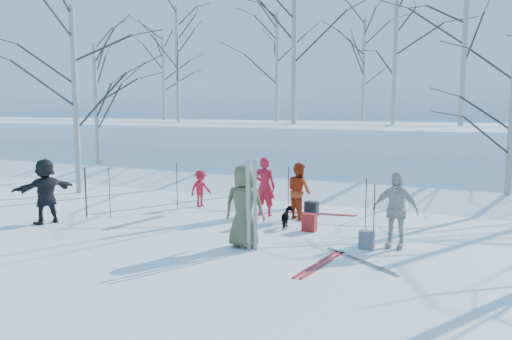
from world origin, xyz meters
The scene contains 38 objects.
ground centered at (0.00, 0.00, 0.00)m, with size 120.00×120.00×0.00m, color white.
snow_ramp centered at (0.00, 7.00, 0.15)m, with size 70.00×9.50×1.40m, color white.
snow_plateau centered at (0.00, 17.00, 1.00)m, with size 70.00×18.00×2.20m, color white.
far_hill centered at (0.00, 38.00, 2.00)m, with size 90.00×30.00×6.00m, color white.
skier_olive_center centered at (0.93, -1.00, 0.88)m, with size 0.86×0.56×1.75m, color #4E4E2F.
skier_red_north centered at (0.04, 1.96, 0.80)m, with size 0.58×0.38×1.60m, color red.
skier_redor_behind centered at (1.00, 2.02, 0.75)m, with size 0.73×0.56×1.49m, color #B0300D.
skier_red_seated centered at (-2.20, 2.28, 0.54)m, with size 0.70×0.40×1.08m, color red.
skier_cream_east centered at (3.79, 0.32, 0.80)m, with size 0.94×0.39×1.60m, color beige.
skier_grey_west centered at (-4.57, -1.25, 0.83)m, with size 1.53×0.49×1.65m, color black.
dog centered at (1.13, 0.91, 0.26)m, with size 0.28×0.61×0.51m, color black.
upright_ski_left centered at (1.14, -1.24, 0.95)m, with size 0.07×0.02×1.90m, color silver.
upright_ski_right centered at (1.28, -1.19, 0.95)m, with size 0.07×0.02×1.90m, color silver.
ski_pair_a centered at (-2.57, -0.23, 0.01)m, with size 0.53×1.91×0.02m, color silver, non-canonical shape.
ski_pair_b centered at (1.37, 2.80, 0.01)m, with size 1.90×0.55×0.02m, color #B3191E, non-canonical shape.
ski_pair_c centered at (2.76, -1.44, 0.01)m, with size 0.42×1.91×0.02m, color #B3191E, non-canonical shape.
ski_pair_d centered at (3.38, -0.92, 0.01)m, with size 1.68×1.25×0.02m, color silver, non-canonical shape.
ski_pole_a centered at (-4.25, -0.20, 0.67)m, with size 0.02×0.02×1.34m, color black.
ski_pole_b centered at (0.93, 2.43, 0.67)m, with size 0.02×0.02×1.34m, color black.
ski_pole_c centered at (3.04, 0.88, 0.67)m, with size 0.02×0.02×1.34m, color black.
ski_pole_d centered at (3.38, 0.16, 0.67)m, with size 0.02×0.02×1.34m, color black.
ski_pole_e centered at (0.64, 2.17, 0.67)m, with size 0.02×0.02×1.34m, color black.
ski_pole_f centered at (-3.54, -0.08, 0.67)m, with size 0.02×0.02×1.34m, color black.
ski_pole_g centered at (-4.05, -0.43, 0.67)m, with size 0.02×0.02×1.34m, color black.
ski_pole_h centered at (-2.61, 1.68, 0.67)m, with size 0.02×0.02×1.34m, color black.
backpack_red centered at (1.71, 0.86, 0.21)m, with size 0.32×0.22×0.42m, color maroon.
backpack_grey centered at (3.29, -0.03, 0.19)m, with size 0.30×0.20×0.38m, color #5A5B62.
backpack_dark centered at (1.21, 2.44, 0.20)m, with size 0.34×0.24×0.40m, color black.
birch_plateau_a centered at (-9.01, 11.11, 5.03)m, with size 4.56×4.56×5.66m, color silver, non-canonical shape.
birch_plateau_c centered at (-4.50, 13.25, 4.90)m, with size 4.38×4.38×5.40m, color silver, non-canonical shape.
birch_plateau_d centered at (-2.22, 9.78, 5.88)m, with size 5.76×5.76×7.37m, color silver, non-canonical shape.
birch_plateau_f centered at (-11.44, 13.25, 4.55)m, with size 3.88×3.88×4.69m, color silver, non-canonical shape.
birch_plateau_g centered at (4.33, 10.73, 5.48)m, with size 5.19×5.19×6.55m, color silver, non-canonical shape.
birch_plateau_h centered at (1.63, 11.43, 5.08)m, with size 4.63×4.63×5.75m, color silver, non-canonical shape.
birch_plateau_i centered at (-0.75, 15.86, 4.80)m, with size 4.23×4.23×5.19m, color silver, non-canonical shape.
birch_edge_a centered at (-7.27, 2.53, 3.13)m, with size 4.99×4.99×6.27m, color silver, non-canonical shape.
birch_edge_d centered at (-9.57, 5.94, 2.79)m, with size 4.50×4.50×5.58m, color silver, non-canonical shape.
birch_edge_e centered at (5.96, 5.63, 2.29)m, with size 3.81×3.81×4.58m, color silver, non-canonical shape.
Camera 1 is at (5.60, -10.10, 2.92)m, focal length 35.00 mm.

